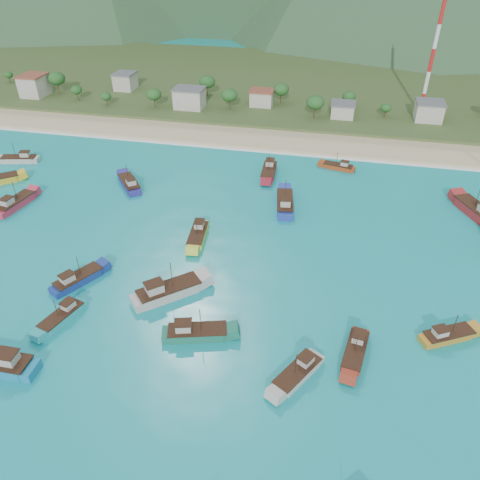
% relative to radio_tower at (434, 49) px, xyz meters
% --- Properties ---
extents(ground, '(600.00, 600.00, 0.00)m').
position_rel_radio_tower_xyz_m(ground, '(-46.34, -108.00, -22.95)').
color(ground, '#0D8992').
rests_on(ground, ground).
extents(beach, '(400.00, 18.00, 1.20)m').
position_rel_radio_tower_xyz_m(beach, '(-46.34, -29.00, -22.95)').
color(beach, beige).
rests_on(beach, ground).
extents(land, '(400.00, 110.00, 2.40)m').
position_rel_radio_tower_xyz_m(land, '(-46.34, 32.00, -22.95)').
color(land, '#385123').
rests_on(land, ground).
extents(surf_line, '(400.00, 2.50, 0.08)m').
position_rel_radio_tower_xyz_m(surf_line, '(-46.34, -38.50, -22.95)').
color(surf_line, white).
rests_on(surf_line, ground).
extents(village, '(212.15, 27.66, 7.82)m').
position_rel_radio_tower_xyz_m(village, '(-35.87, -6.71, -18.22)').
color(village, beige).
rests_on(village, ground).
extents(vegetation, '(276.08, 25.83, 8.79)m').
position_rel_radio_tower_xyz_m(vegetation, '(-47.70, -4.73, -17.74)').
color(vegetation, '#235623').
rests_on(vegetation, ground).
extents(radio_tower, '(1.20, 1.20, 42.70)m').
position_rel_radio_tower_xyz_m(radio_tower, '(0.00, 0.00, 0.00)').
color(radio_tower, red).
rests_on(radio_tower, ground).
extents(boat_1, '(7.39, 9.83, 5.74)m').
position_rel_radio_tower_xyz_m(boat_1, '(-28.45, -119.28, -22.30)').
color(boat_1, beige).
rests_on(boat_1, ground).
extents(boat_9, '(4.12, 10.64, 6.14)m').
position_rel_radio_tower_xyz_m(boat_9, '(-53.55, -86.94, -22.23)').
color(boat_9, yellow).
rests_on(boat_9, ground).
extents(boat_10, '(10.83, 5.39, 6.15)m').
position_rel_radio_tower_xyz_m(boat_10, '(-113.84, -60.53, -22.23)').
color(boat_10, '#BBB6AB').
rests_on(boat_10, ground).
extents(boat_12, '(5.26, 9.61, 5.45)m').
position_rel_radio_tower_xyz_m(boat_12, '(-69.09, -115.77, -22.35)').
color(boat_12, '#25AAB1').
rests_on(boat_12, ground).
extents(boat_15, '(5.43, 12.73, 7.29)m').
position_rel_radio_tower_xyz_m(boat_15, '(-37.10, -69.93, -22.02)').
color(boat_15, '#23399D').
rests_on(boat_15, ground).
extents(boat_16, '(4.94, 11.68, 6.69)m').
position_rel_radio_tower_xyz_m(boat_16, '(-99.84, -83.24, -22.13)').
color(boat_16, '#BB2F45').
rests_on(boat_16, ground).
extents(boat_17, '(12.13, 11.40, 7.60)m').
position_rel_radio_tower_xyz_m(boat_17, '(-53.52, -106.13, -21.96)').
color(boat_17, '#B8B0A8').
rests_on(boat_17, ground).
extents(boat_18, '(11.21, 5.96, 6.36)m').
position_rel_radio_tower_xyz_m(boat_18, '(-45.63, -114.73, -22.19)').
color(boat_18, '#1A6951').
rests_on(boat_18, ground).
extents(boat_21, '(9.44, 10.60, 6.50)m').
position_rel_radio_tower_xyz_m(boat_21, '(-77.33, -68.11, -22.16)').
color(boat_21, navy).
rests_on(boat_21, ground).
extents(boat_23, '(9.42, 6.77, 5.45)m').
position_rel_radio_tower_xyz_m(boat_23, '(-5.52, -106.51, -22.35)').
color(boat_23, '#B47D25').
rests_on(boat_23, ground).
extents(boat_24, '(9.06, 4.38, 5.15)m').
position_rel_radio_tower_xyz_m(boat_24, '(-25.49, -46.04, -22.41)').
color(boat_24, '#9A3D17').
rests_on(boat_24, ground).
extents(boat_26, '(9.48, 13.92, 7.99)m').
position_rel_radio_tower_xyz_m(boat_26, '(6.67, -64.29, -21.89)').
color(boat_26, maroon).
rests_on(boat_26, ground).
extents(boat_27, '(3.90, 11.37, 6.62)m').
position_rel_radio_tower_xyz_m(boat_27, '(-43.65, -53.47, -22.14)').
color(boat_27, maroon).
rests_on(boat_27, ground).
extents(boat_28, '(7.65, 10.42, 6.06)m').
position_rel_radio_tower_xyz_m(boat_28, '(-71.36, -106.15, -22.24)').
color(boat_28, navy).
rests_on(boat_28, ground).
extents(boat_29, '(4.51, 10.11, 5.77)m').
position_rel_radio_tower_xyz_m(boat_29, '(-20.15, -113.16, -22.30)').
color(boat_29, '#9D301E').
rests_on(boat_29, ground).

